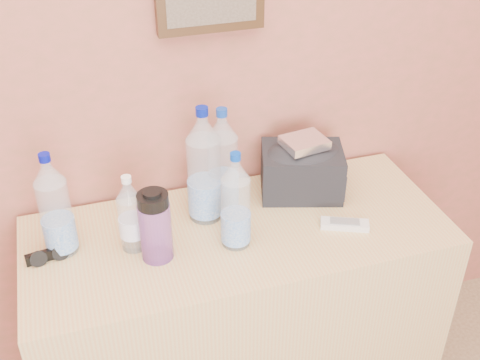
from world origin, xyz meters
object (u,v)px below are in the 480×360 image
pet_large_d (236,205)px  foil_packet (304,142)px  toiletry_bag (302,169)px  pet_large_b (223,166)px  ac_remote (345,224)px  sunglasses (49,255)px  pet_small (131,217)px  pet_large_a (55,210)px  dresser (239,322)px  nalgene_bottle (155,225)px  pet_large_c (204,171)px

pet_large_d → foil_packet: size_ratio=2.33×
toiletry_bag → pet_large_b: bearing=-161.9°
pet_large_b → foil_packet: size_ratio=2.64×
ac_remote → foil_packet: size_ratio=1.11×
pet_large_d → sunglasses: 0.52m
pet_small → sunglasses: bearing=176.1°
ac_remote → toiletry_bag: (-0.05, 0.21, 0.07)m
pet_large_a → ac_remote: (0.79, -0.14, -0.13)m
dresser → toiletry_bag: 0.54m
sunglasses → foil_packet: (0.77, 0.09, 0.16)m
pet_large_a → toiletry_bag: 0.74m
pet_large_d → nalgene_bottle: 0.22m
pet_large_b → ac_remote: pet_large_b is taller
nalgene_bottle → foil_packet: bearing=18.9°
pet_large_d → dresser: bearing=65.3°
pet_large_d → nalgene_bottle: (-0.22, 0.01, -0.02)m
pet_large_c → foil_packet: pet_large_c is taller
pet_large_d → ac_remote: size_ratio=2.10×
toiletry_bag → ac_remote: bearing=-58.8°
dresser → pet_large_a: pet_large_a is taller
dresser → pet_large_c: pet_large_c is taller
dresser → foil_packet: foil_packet is taller
pet_large_c → foil_packet: 0.32m
pet_large_a → foil_packet: bearing=4.9°
foil_packet → toiletry_bag: bearing=94.3°
pet_large_d → pet_small: pet_large_d is taller
nalgene_bottle → toiletry_bag: (0.49, 0.17, -0.02)m
pet_large_a → pet_large_b: size_ratio=0.93×
pet_large_a → pet_small: bearing=-13.3°
pet_large_d → foil_packet: pet_large_d is taller
foil_packet → ac_remote: bearing=-75.7°
pet_large_d → toiletry_bag: bearing=34.0°
pet_small → toiletry_bag: (0.55, 0.11, -0.02)m
nalgene_bottle → sunglasses: size_ratio=1.71×
pet_large_c → toiletry_bag: (0.32, 0.03, -0.07)m
pet_large_d → pet_small: (-0.28, 0.07, -0.03)m
pet_large_a → nalgene_bottle: (0.25, -0.10, -0.03)m
pet_large_a → pet_large_c: 0.42m
pet_small → nalgene_bottle: bearing=-47.2°
pet_large_c → pet_large_d: bearing=-72.1°
nalgene_bottle → toiletry_bag: nalgene_bottle is taller
sunglasses → toiletry_bag: size_ratio=0.50×
pet_small → toiletry_bag: pet_small is taller
toiletry_bag → sunglasses: bearing=-155.6°
ac_remote → toiletry_bag: toiletry_bag is taller
pet_large_c → ac_remote: bearing=-25.4°
pet_large_b → nalgene_bottle: bearing=-144.3°
pet_large_c → foil_packet: (0.32, 0.03, 0.02)m
pet_large_c → nalgene_bottle: size_ratio=1.68×
nalgene_bottle → pet_large_a: bearing=156.9°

